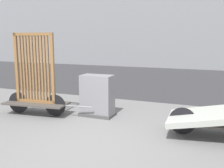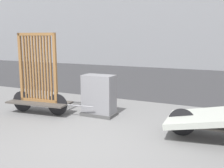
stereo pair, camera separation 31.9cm
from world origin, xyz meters
name	(u,v)px [view 2 (the right image)]	position (x,y,z in m)	size (l,w,h in m)	color
ground_plane	(81,145)	(0.00, 0.00, 0.00)	(60.00, 60.00, 0.00)	slate
road_strip	(177,80)	(0.00, 8.43, 0.00)	(56.00, 9.43, 0.01)	#38383A
bike_cart_with_bedframe	(39,86)	(-2.07, 1.31, 0.71)	(2.35, 0.81, 2.05)	#4C4742
bike_cart_with_mattress	(211,119)	(2.08, 1.31, 0.41)	(2.34, 1.15, 0.65)	#4C4742
utility_cabinet	(99,97)	(-0.59, 1.80, 0.47)	(0.84, 0.50, 1.03)	#4C4C4C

